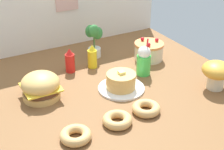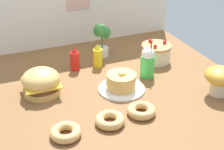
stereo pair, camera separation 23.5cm
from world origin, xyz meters
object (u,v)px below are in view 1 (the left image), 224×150
at_px(ketchup_bottle, 70,61).
at_px(donut_pink_glaze, 76,135).
at_px(pancake_stack, 121,83).
at_px(mustard_bottle, 92,57).
at_px(donut_vanilla, 146,108).
at_px(cream_soda_cup, 144,61).
at_px(layer_cake, 149,51).
at_px(burger, 41,86).
at_px(potted_plant, 94,39).
at_px(donut_chocolate, 117,120).
at_px(mushroom_stool, 217,72).

distance_m(ketchup_bottle, donut_pink_glaze, 0.85).
height_order(pancake_stack, mustard_bottle, mustard_bottle).
bearing_deg(donut_vanilla, cream_soda_cup, 58.41).
xyz_separation_m(cream_soda_cup, donut_vanilla, (-0.27, -0.45, -0.09)).
xyz_separation_m(layer_cake, donut_vanilla, (-0.47, -0.65, -0.05)).
distance_m(burger, donut_pink_glaze, 0.54).
xyz_separation_m(ketchup_bottle, potted_plant, (0.29, 0.16, 0.07)).
bearing_deg(mustard_bottle, donut_pink_glaze, -121.99).
bearing_deg(donut_pink_glaze, potted_plant, 58.18).
height_order(burger, pancake_stack, burger).
bearing_deg(ketchup_bottle, mustard_bottle, -4.88).
xyz_separation_m(donut_chocolate, donut_vanilla, (0.23, 0.02, 0.00)).
bearing_deg(mustard_bottle, cream_soda_cup, -45.48).
distance_m(burger, mushroom_stool, 1.25).
bearing_deg(mushroom_stool, burger, 157.07).
distance_m(layer_cake, potted_plant, 0.48).
relative_size(ketchup_bottle, mustard_bottle, 1.00).
bearing_deg(donut_vanilla, layer_cake, 54.48).
height_order(donut_pink_glaze, potted_plant, potted_plant).
xyz_separation_m(burger, donut_chocolate, (0.31, -0.52, -0.06)).
bearing_deg(pancake_stack, burger, 162.34).
xyz_separation_m(donut_chocolate, mushroom_stool, (0.84, 0.03, 0.10)).
xyz_separation_m(donut_vanilla, mushroom_stool, (0.61, 0.01, 0.10)).
xyz_separation_m(cream_soda_cup, mushroom_stool, (0.34, -0.43, 0.01)).
bearing_deg(donut_vanilla, pancake_stack, 89.44).
bearing_deg(pancake_stack, donut_vanilla, -90.56).
relative_size(cream_soda_cup, mushroom_stool, 1.36).
relative_size(donut_chocolate, mushroom_stool, 0.85).
relative_size(burger, donut_vanilla, 1.43).
bearing_deg(donut_vanilla, ketchup_bottle, 105.45).
bearing_deg(mustard_bottle, ketchup_bottle, 175.12).
distance_m(ketchup_bottle, cream_soda_cup, 0.58).
bearing_deg(burger, mustard_bottle, 25.80).
relative_size(burger, donut_chocolate, 1.43).
distance_m(burger, layer_cake, 1.02).
distance_m(pancake_stack, mustard_bottle, 0.42).
xyz_separation_m(ketchup_bottle, cream_soda_cup, (0.49, -0.32, 0.02)).
bearing_deg(potted_plant, donut_chocolate, -108.12).
bearing_deg(burger, donut_chocolate, -58.93).
distance_m(pancake_stack, donut_vanilla, 0.33).
distance_m(potted_plant, mushroom_stool, 1.05).
xyz_separation_m(burger, mushroom_stool, (1.15, -0.49, 0.04)).
height_order(mustard_bottle, mushroom_stool, mushroom_stool).
bearing_deg(ketchup_bottle, donut_chocolate, -91.07).
distance_m(cream_soda_cup, donut_vanilla, 0.53).
bearing_deg(cream_soda_cup, donut_chocolate, -137.13).
relative_size(mustard_bottle, donut_chocolate, 1.08).
distance_m(layer_cake, cream_soda_cup, 0.28).
bearing_deg(layer_cake, mustard_bottle, 168.85).
xyz_separation_m(pancake_stack, donut_vanilla, (-0.00, -0.33, -0.03)).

